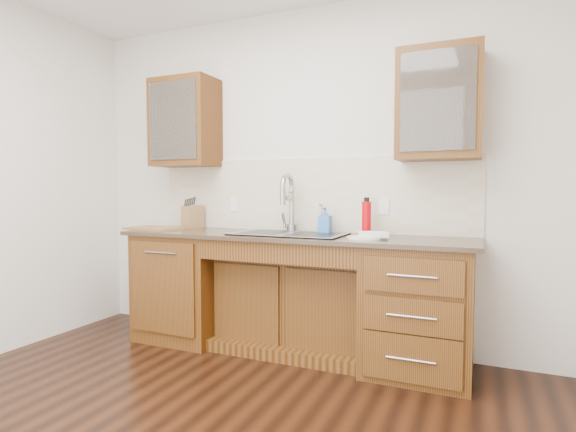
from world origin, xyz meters
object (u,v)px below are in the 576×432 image
at_px(water_bottle, 366,218).
at_px(plate, 364,238).
at_px(soap_bottle, 325,220).
at_px(knife_block, 193,217).
at_px(cutting_board, 154,228).

bearing_deg(water_bottle, plate, -79.63).
height_order(soap_bottle, water_bottle, water_bottle).
bearing_deg(soap_bottle, plate, -34.16).
height_order(plate, knife_block, knife_block).
height_order(soap_bottle, plate, soap_bottle).
distance_m(plate, knife_block, 1.63).
bearing_deg(cutting_board, soap_bottle, 9.09).
distance_m(plate, cutting_board, 1.82).
relative_size(soap_bottle, water_bottle, 0.81).
bearing_deg(cutting_board, knife_block, 50.53).
bearing_deg(plate, knife_block, 170.60).
distance_m(soap_bottle, water_bottle, 0.33).
xyz_separation_m(soap_bottle, knife_block, (-1.24, 0.03, -0.00)).
distance_m(water_bottle, cutting_board, 1.79).
bearing_deg(plate, water_bottle, 100.37).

